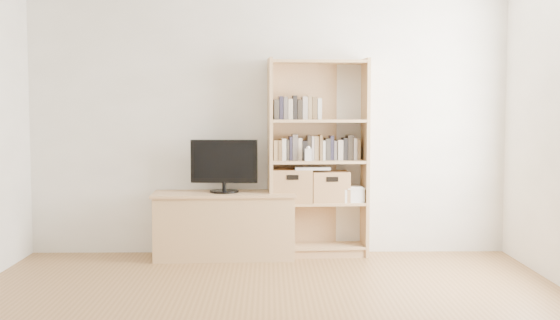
{
  "coord_description": "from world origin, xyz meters",
  "views": [
    {
      "loc": [
        -0.0,
        -4.13,
        1.38
      ],
      "look_at": [
        0.1,
        1.9,
        0.93
      ],
      "focal_mm": 45.0,
      "sensor_mm": 36.0,
      "label": 1
    }
  ],
  "objects_px": {
    "television": "(224,166)",
    "baby_monitor": "(308,155)",
    "laptop": "(312,168)",
    "bookshelf": "(318,158)",
    "basket_left": "(292,186)",
    "tv_stand": "(224,226)",
    "basket_right": "(330,186)"
  },
  "relations": [
    {
      "from": "basket_right",
      "to": "tv_stand",
      "type": "bearing_deg",
      "value": -179.97
    },
    {
      "from": "tv_stand",
      "to": "baby_monitor",
      "type": "distance_m",
      "value": 1.01
    },
    {
      "from": "baby_monitor",
      "to": "basket_right",
      "type": "bearing_deg",
      "value": 35.15
    },
    {
      "from": "bookshelf",
      "to": "television",
      "type": "distance_m",
      "value": 0.87
    },
    {
      "from": "basket_left",
      "to": "laptop",
      "type": "height_order",
      "value": "laptop"
    },
    {
      "from": "basket_left",
      "to": "television",
      "type": "bearing_deg",
      "value": -176.31
    },
    {
      "from": "baby_monitor",
      "to": "laptop",
      "type": "distance_m",
      "value": 0.16
    },
    {
      "from": "bookshelf",
      "to": "baby_monitor",
      "type": "height_order",
      "value": "bookshelf"
    },
    {
      "from": "tv_stand",
      "to": "television",
      "type": "height_order",
      "value": "television"
    },
    {
      "from": "bookshelf",
      "to": "basket_right",
      "type": "distance_m",
      "value": 0.29
    },
    {
      "from": "baby_monitor",
      "to": "laptop",
      "type": "relative_size",
      "value": 0.35
    },
    {
      "from": "television",
      "to": "tv_stand",
      "type": "bearing_deg",
      "value": -175.85
    },
    {
      "from": "bookshelf",
      "to": "basket_left",
      "type": "bearing_deg",
      "value": -178.81
    },
    {
      "from": "tv_stand",
      "to": "baby_monitor",
      "type": "xyz_separation_m",
      "value": [
        0.77,
        -0.03,
        0.66
      ]
    },
    {
      "from": "television",
      "to": "laptop",
      "type": "distance_m",
      "value": 0.81
    },
    {
      "from": "bookshelf",
      "to": "basket_left",
      "type": "height_order",
      "value": "bookshelf"
    },
    {
      "from": "television",
      "to": "basket_right",
      "type": "bearing_deg",
      "value": 8.61
    },
    {
      "from": "tv_stand",
      "to": "laptop",
      "type": "relative_size",
      "value": 3.9
    },
    {
      "from": "basket_left",
      "to": "laptop",
      "type": "xyz_separation_m",
      "value": [
        0.19,
        -0.01,
        0.16
      ]
    },
    {
      "from": "bookshelf",
      "to": "laptop",
      "type": "bearing_deg",
      "value": -156.99
    },
    {
      "from": "television",
      "to": "baby_monitor",
      "type": "distance_m",
      "value": 0.78
    },
    {
      "from": "bookshelf",
      "to": "basket_left",
      "type": "relative_size",
      "value": 4.97
    },
    {
      "from": "bookshelf",
      "to": "baby_monitor",
      "type": "bearing_deg",
      "value": -135.0
    },
    {
      "from": "basket_left",
      "to": "bookshelf",
      "type": "bearing_deg",
      "value": 3.47
    },
    {
      "from": "tv_stand",
      "to": "basket_left",
      "type": "relative_size",
      "value": 3.43
    },
    {
      "from": "laptop",
      "to": "baby_monitor",
      "type": "bearing_deg",
      "value": -117.61
    },
    {
      "from": "basket_left",
      "to": "basket_right",
      "type": "distance_m",
      "value": 0.36
    },
    {
      "from": "tv_stand",
      "to": "basket_right",
      "type": "bearing_deg",
      "value": 2.1
    },
    {
      "from": "television",
      "to": "laptop",
      "type": "relative_size",
      "value": 1.89
    },
    {
      "from": "television",
      "to": "baby_monitor",
      "type": "relative_size",
      "value": 5.45
    },
    {
      "from": "tv_stand",
      "to": "laptop",
      "type": "xyz_separation_m",
      "value": [
        0.81,
        0.05,
        0.54
      ]
    },
    {
      "from": "basket_right",
      "to": "television",
      "type": "bearing_deg",
      "value": -179.97
    }
  ]
}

